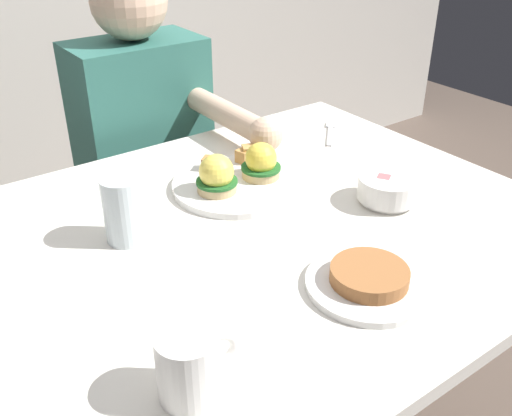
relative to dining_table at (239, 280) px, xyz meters
The scene contains 8 objects.
dining_table is the anchor object (origin of this frame).
eggs_benedict_plate 0.22m from the dining_table, 55.89° to the left, with size 0.27×0.27×0.09m.
fruit_bowl 0.34m from the dining_table, 13.97° to the right, with size 0.12×0.12×0.06m.
coffee_mug 0.41m from the dining_table, 133.33° to the right, with size 0.11×0.08×0.09m.
fork 0.54m from the dining_table, 29.20° to the left, with size 0.12×0.12×0.00m.
water_glass_near 0.25m from the dining_table, 148.92° to the left, with size 0.08×0.08×0.12m.
side_plate 0.29m from the dining_table, 73.34° to the right, with size 0.20×0.20×0.04m.
diner_person 0.61m from the dining_table, 78.93° to the left, with size 0.34×0.54×1.14m.
Camera 1 is at (-0.50, -0.74, 1.30)m, focal length 40.45 mm.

